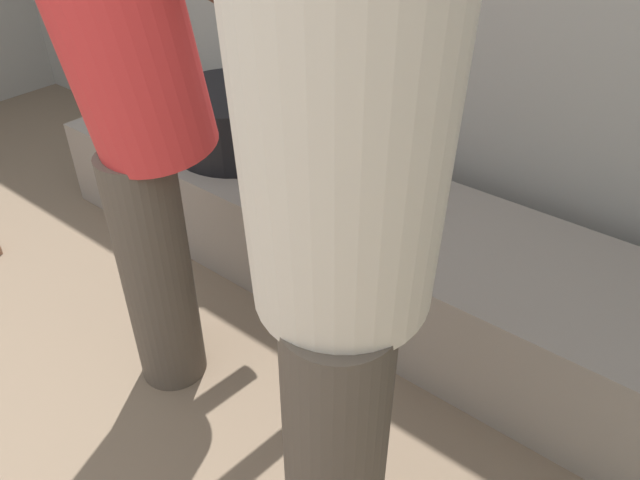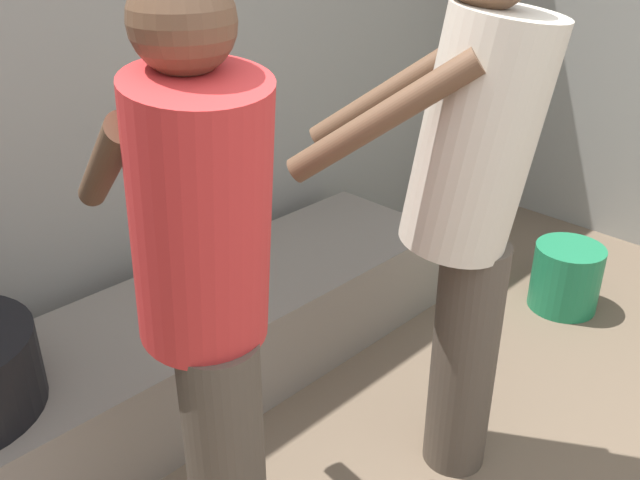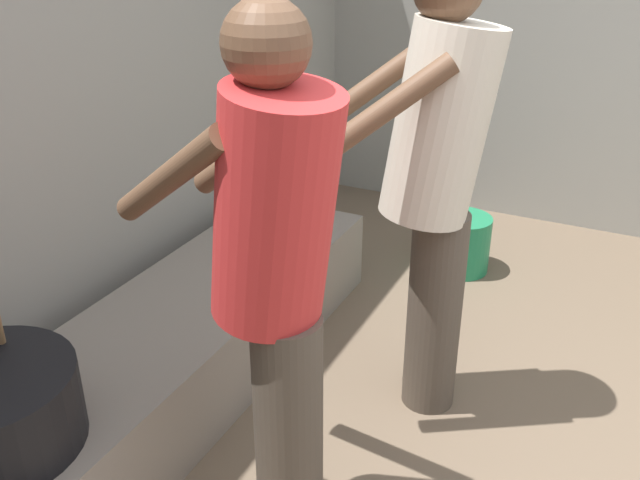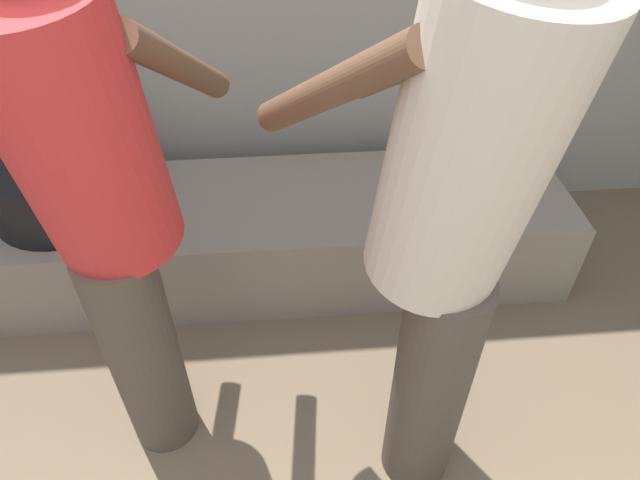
# 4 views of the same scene
# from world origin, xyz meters

# --- Properties ---
(hearth_ledge) EXTENTS (2.67, 0.60, 0.37)m
(hearth_ledge) POSITION_xyz_m (0.09, 1.68, 0.18)
(hearth_ledge) COLOR slate
(hearth_ledge) RESTS_ON ground_plane
(cook_in_cream_shirt) EXTENTS (0.63, 0.74, 1.64)m
(cook_in_cream_shirt) POSITION_xyz_m (0.65, 0.81, 0.94)
(cook_in_cream_shirt) COLOR #4C4238
(cook_in_cream_shirt) RESTS_ON ground_plane
(cook_in_red_shirt) EXTENTS (0.48, 0.72, 1.57)m
(cook_in_red_shirt) POSITION_xyz_m (-0.10, 1.00, 0.90)
(cook_in_red_shirt) COLOR #4C4238
(cook_in_red_shirt) RESTS_ON ground_plane
(bucket_green_plastic) EXTENTS (0.30, 0.30, 0.30)m
(bucket_green_plastic) POSITION_xyz_m (1.79, 0.97, 0.15)
(bucket_green_plastic) COLOR #1E7A4C
(bucket_green_plastic) RESTS_ON ground_plane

